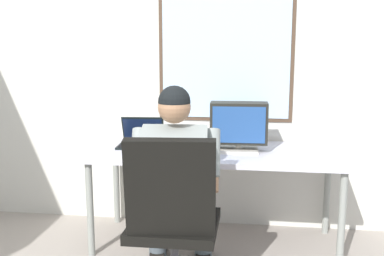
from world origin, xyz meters
The scene contains 7 objects.
wall_rear centered at (0.01, 1.98, 1.37)m, with size 4.73×0.08×2.74m.
desk centered at (0.16, 1.54, 0.67)m, with size 1.86×0.77×0.73m.
office_chair centered at (-0.01, 0.66, 0.58)m, with size 0.55×0.58×1.03m.
person_seated centered at (-0.03, 0.92, 0.67)m, with size 0.56×0.78×1.28m.
crt_monitor centered at (0.33, 1.54, 0.93)m, with size 0.42×0.24×0.36m.
laptop centered at (-0.43, 1.64, 0.79)m, with size 0.35×0.32×0.21m.
wine_glass centered at (-0.09, 1.33, 0.84)m, with size 0.09×0.09×0.16m.
Camera 1 is at (0.43, -1.76, 1.52)m, focal length 43.08 mm.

